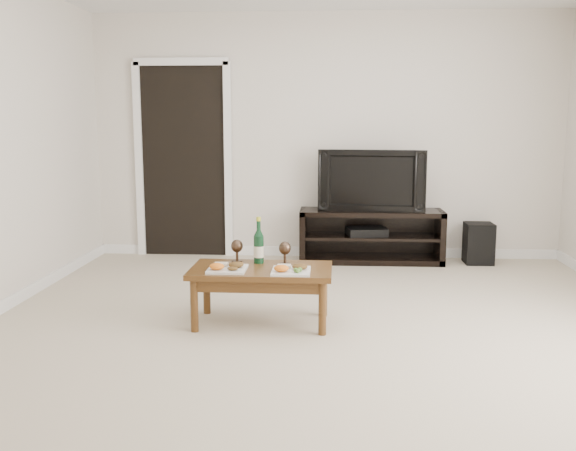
{
  "coord_description": "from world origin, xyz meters",
  "views": [
    {
      "loc": [
        0.03,
        -4.17,
        1.48
      ],
      "look_at": [
        -0.27,
        0.55,
        0.7
      ],
      "focal_mm": 40.0,
      "sensor_mm": 36.0,
      "label": 1
    }
  ],
  "objects_px": {
    "subwoofer": "(479,243)",
    "coffee_table": "(261,296)",
    "media_console": "(371,236)",
    "television": "(372,180)"
  },
  "relations": [
    {
      "from": "television",
      "to": "coffee_table",
      "type": "xyz_separation_m",
      "value": [
        -0.93,
        -2.15,
        -0.66
      ]
    },
    {
      "from": "subwoofer",
      "to": "television",
      "type": "bearing_deg",
      "value": 179.73
    },
    {
      "from": "media_console",
      "to": "television",
      "type": "distance_m",
      "value": 0.59
    },
    {
      "from": "subwoofer",
      "to": "media_console",
      "type": "bearing_deg",
      "value": 179.73
    },
    {
      "from": "television",
      "to": "media_console",
      "type": "bearing_deg",
      "value": -173.07
    },
    {
      "from": "media_console",
      "to": "coffee_table",
      "type": "bearing_deg",
      "value": -113.48
    },
    {
      "from": "coffee_table",
      "to": "television",
      "type": "bearing_deg",
      "value": 66.52
    },
    {
      "from": "media_console",
      "to": "subwoofer",
      "type": "distance_m",
      "value": 1.12
    },
    {
      "from": "subwoofer",
      "to": "coffee_table",
      "type": "relative_size",
      "value": 0.41
    },
    {
      "from": "coffee_table",
      "to": "subwoofer",
      "type": "bearing_deg",
      "value": 46.24
    }
  ]
}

